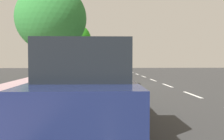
{
  "coord_description": "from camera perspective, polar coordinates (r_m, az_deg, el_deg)",
  "views": [
    {
      "loc": [
        0.9,
        16.67,
        1.56
      ],
      "look_at": [
        0.33,
        5.79,
        1.13
      ],
      "focal_mm": 41.6,
      "sensor_mm": 36.0,
      "label": 1
    }
  ],
  "objects": [
    {
      "name": "parked_suv_tan_mid",
      "position": [
        18.29,
        -4.15,
        0.56
      ],
      "size": [
        2.16,
        4.8,
        1.99
      ],
      "color": "tan",
      "rests_on": "ground"
    },
    {
      "name": "pedestrian_on_phone",
      "position": [
        28.23,
        -12.34,
        1.17
      ],
      "size": [
        0.34,
        0.59,
        1.65
      ],
      "color": "black",
      "rests_on": "sidewalk"
    },
    {
      "name": "street_tree_mid_block",
      "position": [
        14.01,
        -13.22,
        10.92
      ],
      "size": [
        3.64,
        3.64,
        5.33
      ],
      "color": "brown",
      "rests_on": "sidewalk"
    },
    {
      "name": "parked_sedan_red_second",
      "position": [
        25.26,
        -3.74,
        0.4
      ],
      "size": [
        1.95,
        4.46,
        1.52
      ],
      "color": "maroon",
      "rests_on": "ground"
    },
    {
      "name": "sidewalk",
      "position": [
        17.12,
        -15.14,
        -2.84
      ],
      "size": [
        4.43,
        41.95,
        0.13
      ],
      "primitive_type": "cube",
      "color": "#B39097",
      "rests_on": "ground"
    },
    {
      "name": "parked_pickup_dark_blue_far",
      "position": [
        5.93,
        -5.56,
        -4.15
      ],
      "size": [
        2.1,
        5.34,
        1.95
      ],
      "color": "navy",
      "rests_on": "ground"
    },
    {
      "name": "bicycle_at_curb",
      "position": [
        10.37,
        -7.66,
        -4.27
      ],
      "size": [
        1.74,
        0.53,
        0.79
      ],
      "color": "black",
      "rests_on": "ground"
    },
    {
      "name": "ground",
      "position": [
        16.77,
        0.11,
        -3.09
      ],
      "size": [
        67.12,
        67.12,
        0.0
      ],
      "primitive_type": "plane",
      "color": "#323232"
    },
    {
      "name": "lane_stripe_centre",
      "position": [
        18.21,
        10.36,
        -2.7
      ],
      "size": [
        0.14,
        40.0,
        0.01
      ],
      "color": "white",
      "rests_on": "ground"
    },
    {
      "name": "cyclist_with_backpack",
      "position": [
        10.79,
        -8.68,
        -0.74
      ],
      "size": [
        0.49,
        0.6,
        1.65
      ],
      "color": "#C6B284",
      "rests_on": "ground"
    },
    {
      "name": "street_tree_near_cyclist",
      "position": [
        26.85,
        -8.24,
        6.67
      ],
      "size": [
        3.35,
        3.35,
        5.13
      ],
      "color": "brown",
      "rests_on": "sidewalk"
    },
    {
      "name": "lane_stripe_bike_edge",
      "position": [
        16.75,
        -2.43,
        -3.09
      ],
      "size": [
        0.12,
        41.95,
        0.01
      ],
      "primitive_type": "cube",
      "color": "white",
      "rests_on": "ground"
    },
    {
      "name": "parked_sedan_green_nearest",
      "position": [
        32.09,
        -3.5,
        0.79
      ],
      "size": [
        1.92,
        4.44,
        1.52
      ],
      "color": "#1E512D",
      "rests_on": "ground"
    },
    {
      "name": "curb_edge",
      "position": [
        16.79,
        -7.46,
        -2.88
      ],
      "size": [
        0.16,
        41.95,
        0.13
      ],
      "primitive_type": "cube",
      "color": "gray",
      "rests_on": "ground"
    }
  ]
}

